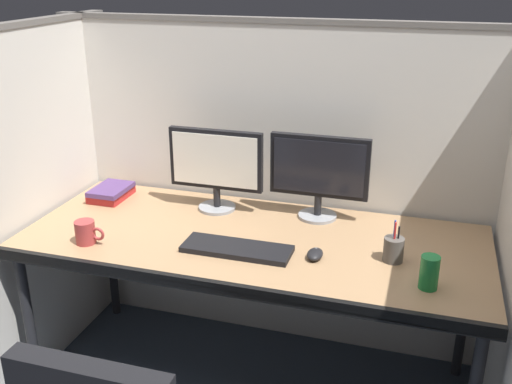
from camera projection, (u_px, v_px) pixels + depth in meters
The scene contains 11 objects.
cubicle_partition_rear at pixel (280, 188), 2.80m from camera, with size 2.21×0.06×1.57m.
cubicle_partition_left at pixel (30, 208), 2.58m from camera, with size 0.06×1.41×1.57m.
desk at pixel (252, 249), 2.43m from camera, with size 1.90×0.80×0.74m.
monitor_left at pixel (216, 164), 2.61m from camera, with size 0.43×0.17×0.37m.
monitor_right at pixel (319, 171), 2.52m from camera, with size 0.43×0.17×0.37m.
keyboard_main at pixel (237, 249), 2.29m from camera, with size 0.43×0.15×0.02m, color black.
computer_mouse at pixel (315, 254), 2.24m from camera, with size 0.06×0.10×0.04m.
pen_cup at pixel (394, 249), 2.21m from camera, with size 0.08×0.08×0.16m.
soda_can at pixel (429, 272), 2.02m from camera, with size 0.07×0.07×0.12m, color #197233.
book_stack at pixel (111, 192), 2.80m from camera, with size 0.16×0.22×0.06m.
coffee_mug at pixel (86, 232), 2.35m from camera, with size 0.13×0.08×0.09m.
Camera 1 is at (0.65, -1.78, 1.80)m, focal length 41.20 mm.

